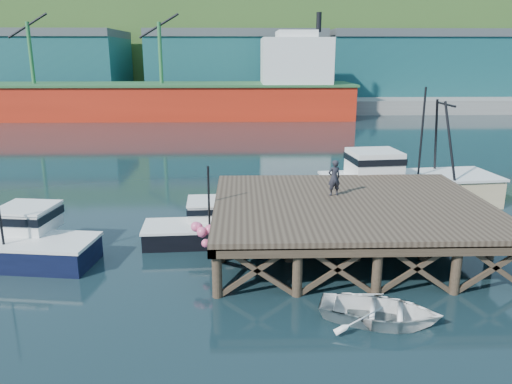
{
  "coord_description": "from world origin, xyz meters",
  "views": [
    {
      "loc": [
        0.71,
        -20.94,
        8.36
      ],
      "look_at": [
        1.37,
        2.0,
        2.03
      ],
      "focal_mm": 35.0,
      "sensor_mm": 36.0,
      "label": 1
    }
  ],
  "objects_px": {
    "dockworker": "(334,178)",
    "boat_navy": "(18,242)",
    "boat_black": "(210,226)",
    "trawler": "(406,181)",
    "dinghy": "(380,311)"
  },
  "relations": [
    {
      "from": "dockworker",
      "to": "boat_navy",
      "type": "bearing_deg",
      "value": -6.85
    },
    {
      "from": "boat_black",
      "to": "trawler",
      "type": "height_order",
      "value": "trawler"
    },
    {
      "from": "trawler",
      "to": "boat_black",
      "type": "bearing_deg",
      "value": -159.26
    },
    {
      "from": "dockworker",
      "to": "trawler",
      "type": "bearing_deg",
      "value": -149.44
    },
    {
      "from": "boat_navy",
      "to": "dinghy",
      "type": "xyz_separation_m",
      "value": [
        13.77,
        -5.41,
        -0.44
      ]
    },
    {
      "from": "dockworker",
      "to": "dinghy",
      "type": "bearing_deg",
      "value": 75.62
    },
    {
      "from": "trawler",
      "to": "dinghy",
      "type": "distance_m",
      "value": 14.06
    },
    {
      "from": "dinghy",
      "to": "dockworker",
      "type": "bearing_deg",
      "value": 18.68
    },
    {
      "from": "boat_navy",
      "to": "dinghy",
      "type": "distance_m",
      "value": 14.8
    },
    {
      "from": "trawler",
      "to": "dockworker",
      "type": "xyz_separation_m",
      "value": [
        -5.21,
        -5.51,
        1.58
      ]
    },
    {
      "from": "dinghy",
      "to": "dockworker",
      "type": "distance_m",
      "value": 8.02
    },
    {
      "from": "boat_navy",
      "to": "trawler",
      "type": "distance_m",
      "value": 20.29
    },
    {
      "from": "trawler",
      "to": "dinghy",
      "type": "height_order",
      "value": "trawler"
    },
    {
      "from": "boat_black",
      "to": "dinghy",
      "type": "distance_m",
      "value": 9.61
    },
    {
      "from": "boat_navy",
      "to": "boat_black",
      "type": "distance_m",
      "value": 8.13
    }
  ]
}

